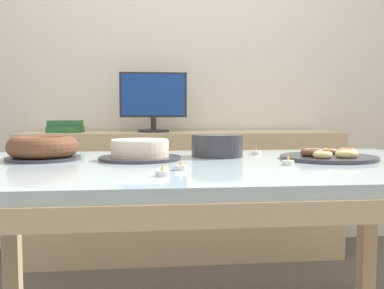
{
  "coord_description": "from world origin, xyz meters",
  "views": [
    {
      "loc": [
        -0.24,
        -1.5,
        0.92
      ],
      "look_at": [
        -0.07,
        0.08,
        0.81
      ],
      "focal_mm": 40.0,
      "sensor_mm": 36.0,
      "label": 1
    }
  ],
  "objects": [
    {
      "name": "dining_table",
      "position": [
        0.0,
        0.0,
        0.67
      ],
      "size": [
        1.81,
        1.05,
        0.75
      ],
      "color": "silver",
      "rests_on": "ground"
    },
    {
      "name": "cake_golden_bundt",
      "position": [
        -0.63,
        0.16,
        0.79
      ],
      "size": [
        0.28,
        0.28,
        0.09
      ],
      "color": "#333338",
      "rests_on": "dining_table"
    },
    {
      "name": "pastry_platter",
      "position": [
        0.46,
        0.06,
        0.76
      ],
      "size": [
        0.37,
        0.37,
        0.04
      ],
      "color": "#333338",
      "rests_on": "dining_table"
    },
    {
      "name": "tealight_near_cakes",
      "position": [
        0.24,
        -0.09,
        0.76
      ],
      "size": [
        0.04,
        0.04,
        0.04
      ],
      "color": "silver",
      "rests_on": "dining_table"
    },
    {
      "name": "tealight_near_front",
      "position": [
        -0.19,
        -0.31,
        0.76
      ],
      "size": [
        0.04,
        0.04,
        0.04
      ],
      "color": "silver",
      "rests_on": "dining_table"
    },
    {
      "name": "wall_back",
      "position": [
        0.0,
        1.53,
        1.3
      ],
      "size": [
        8.0,
        0.1,
        2.6
      ],
      "primitive_type": "cube",
      "color": "silver",
      "rests_on": "ground"
    },
    {
      "name": "plate_stack",
      "position": [
        0.05,
        0.22,
        0.79
      ],
      "size": [
        0.21,
        0.21,
        0.09
      ],
      "color": "#333338",
      "rests_on": "dining_table"
    },
    {
      "name": "cake_chocolate_round",
      "position": [
        -0.26,
        0.13,
        0.78
      ],
      "size": [
        0.31,
        0.31,
        0.08
      ],
      "color": "#333338",
      "rests_on": "dining_table"
    },
    {
      "name": "sideboard",
      "position": [
        0.0,
        1.23,
        0.4
      ],
      "size": [
        2.01,
        0.44,
        0.8
      ],
      "color": "#D1B284",
      "rests_on": "ground"
    },
    {
      "name": "computer_monitor",
      "position": [
        -0.19,
        1.23,
        0.99
      ],
      "size": [
        0.42,
        0.2,
        0.38
      ],
      "color": "#262628",
      "rests_on": "sideboard"
    },
    {
      "name": "tealight_left_edge",
      "position": [
        0.23,
        0.28,
        0.76
      ],
      "size": [
        0.04,
        0.04,
        0.04
      ],
      "color": "silver",
      "rests_on": "dining_table"
    },
    {
      "name": "tealight_centre",
      "position": [
        -0.13,
        -0.19,
        0.76
      ],
      "size": [
        0.04,
        0.04,
        0.04
      ],
      "color": "silver",
      "rests_on": "dining_table"
    },
    {
      "name": "book_stack",
      "position": [
        -0.73,
        1.23,
        0.84
      ],
      "size": [
        0.21,
        0.2,
        0.08
      ],
      "color": "#2D6638",
      "rests_on": "sideboard"
    }
  ]
}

